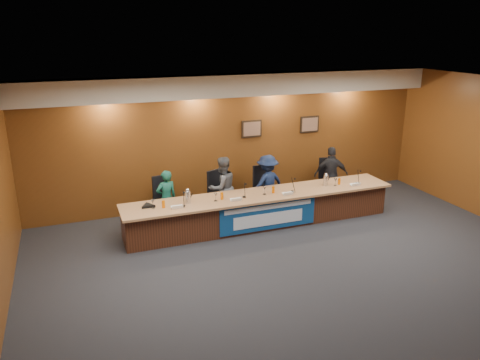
% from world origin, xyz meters
% --- Properties ---
extents(floor, '(10.00, 10.00, 0.00)m').
position_xyz_m(floor, '(0.00, 0.00, 0.00)').
color(floor, black).
rests_on(floor, ground).
extents(ceiling, '(10.00, 8.00, 0.04)m').
position_xyz_m(ceiling, '(0.00, 0.00, 3.20)').
color(ceiling, silver).
rests_on(ceiling, wall_back).
extents(wall_back, '(10.00, 0.04, 3.20)m').
position_xyz_m(wall_back, '(0.00, 4.00, 1.60)').
color(wall_back, '#5E3212').
rests_on(wall_back, floor).
extents(soffit, '(10.00, 0.50, 0.50)m').
position_xyz_m(soffit, '(0.00, 3.75, 2.95)').
color(soffit, beige).
rests_on(soffit, wall_back).
extents(dais_body, '(6.00, 0.80, 0.70)m').
position_xyz_m(dais_body, '(0.00, 2.40, 0.35)').
color(dais_body, '#452011').
rests_on(dais_body, floor).
extents(dais_top, '(6.10, 0.95, 0.05)m').
position_xyz_m(dais_top, '(0.00, 2.35, 0.72)').
color(dais_top, '#A16F46').
rests_on(dais_top, dais_body).
extents(banner, '(2.20, 0.02, 0.65)m').
position_xyz_m(banner, '(0.00, 1.99, 0.38)').
color(banner, navy).
rests_on(banner, dais_body).
extents(banner_text_upper, '(2.00, 0.01, 0.10)m').
position_xyz_m(banner_text_upper, '(0.00, 1.97, 0.58)').
color(banner_text_upper, silver).
rests_on(banner_text_upper, banner).
extents(banner_text_lower, '(1.60, 0.01, 0.28)m').
position_xyz_m(banner_text_lower, '(0.00, 1.97, 0.30)').
color(banner_text_lower, silver).
rests_on(banner_text_lower, banner).
extents(wall_photo_left, '(0.52, 0.04, 0.42)m').
position_xyz_m(wall_photo_left, '(0.40, 3.97, 1.85)').
color(wall_photo_left, black).
rests_on(wall_photo_left, wall_back).
extents(wall_photo_right, '(0.52, 0.04, 0.42)m').
position_xyz_m(wall_photo_right, '(2.00, 3.97, 1.85)').
color(wall_photo_right, black).
rests_on(wall_photo_right, wall_back).
extents(panelist_a, '(0.52, 0.39, 1.28)m').
position_xyz_m(panelist_a, '(-1.95, 3.12, 0.64)').
color(panelist_a, '#144F3E').
rests_on(panelist_a, floor).
extents(panelist_b, '(0.83, 0.72, 1.45)m').
position_xyz_m(panelist_b, '(-0.66, 3.12, 0.73)').
color(panelist_b, '#4A4C4F').
rests_on(panelist_b, floor).
extents(panelist_c, '(0.99, 0.70, 1.39)m').
position_xyz_m(panelist_c, '(0.47, 3.12, 0.69)').
color(panelist_c, '#111E3D').
rests_on(panelist_c, floor).
extents(panelist_d, '(0.91, 0.63, 1.43)m').
position_xyz_m(panelist_d, '(2.20, 3.12, 0.71)').
color(panelist_d, black).
rests_on(panelist_d, floor).
extents(office_chair_a, '(0.56, 0.56, 0.08)m').
position_xyz_m(office_chair_a, '(-1.95, 3.22, 0.48)').
color(office_chair_a, black).
rests_on(office_chair_a, floor).
extents(office_chair_b, '(0.63, 0.63, 0.08)m').
position_xyz_m(office_chair_b, '(-0.66, 3.22, 0.48)').
color(office_chair_b, black).
rests_on(office_chair_b, floor).
extents(office_chair_c, '(0.56, 0.56, 0.08)m').
position_xyz_m(office_chair_c, '(0.47, 3.22, 0.48)').
color(office_chair_c, black).
rests_on(office_chair_c, floor).
extents(office_chair_d, '(0.60, 0.60, 0.08)m').
position_xyz_m(office_chair_d, '(2.20, 3.22, 0.48)').
color(office_chair_d, black).
rests_on(office_chair_d, floor).
extents(nameplate_a, '(0.24, 0.08, 0.10)m').
position_xyz_m(nameplate_a, '(-1.94, 2.13, 0.80)').
color(nameplate_a, white).
rests_on(nameplate_a, dais_top).
extents(microphone_a, '(0.07, 0.07, 0.02)m').
position_xyz_m(microphone_a, '(-1.79, 2.22, 0.76)').
color(microphone_a, black).
rests_on(microphone_a, dais_top).
extents(juice_glass_a, '(0.06, 0.06, 0.15)m').
position_xyz_m(juice_glass_a, '(-2.18, 2.29, 0.82)').
color(juice_glass_a, '#E66700').
rests_on(juice_glass_a, dais_top).
extents(water_glass_a, '(0.08, 0.08, 0.18)m').
position_xyz_m(water_glass_a, '(-2.39, 2.33, 0.84)').
color(water_glass_a, silver).
rests_on(water_glass_a, dais_top).
extents(nameplate_b, '(0.24, 0.08, 0.10)m').
position_xyz_m(nameplate_b, '(-0.68, 2.11, 0.80)').
color(nameplate_b, white).
rests_on(nameplate_b, dais_top).
extents(microphone_b, '(0.07, 0.07, 0.02)m').
position_xyz_m(microphone_b, '(-0.44, 2.29, 0.76)').
color(microphone_b, black).
rests_on(microphone_b, dais_top).
extents(juice_glass_b, '(0.06, 0.06, 0.15)m').
position_xyz_m(juice_glass_b, '(-0.93, 2.34, 0.82)').
color(juice_glass_b, '#E66700').
rests_on(juice_glass_b, dais_top).
extents(water_glass_b, '(0.08, 0.08, 0.18)m').
position_xyz_m(water_glass_b, '(-1.08, 2.29, 0.84)').
color(water_glass_b, silver).
rests_on(water_glass_b, dais_top).
extents(nameplate_c, '(0.24, 0.08, 0.10)m').
position_xyz_m(nameplate_c, '(0.50, 2.07, 0.80)').
color(nameplate_c, white).
rests_on(nameplate_c, dais_top).
extents(microphone_c, '(0.07, 0.07, 0.02)m').
position_xyz_m(microphone_c, '(0.68, 2.25, 0.76)').
color(microphone_c, black).
rests_on(microphone_c, dais_top).
extents(juice_glass_c, '(0.06, 0.06, 0.15)m').
position_xyz_m(juice_glass_c, '(0.26, 2.32, 0.82)').
color(juice_glass_c, '#E66700').
rests_on(juice_glass_c, dais_top).
extents(water_glass_c, '(0.08, 0.08, 0.18)m').
position_xyz_m(water_glass_c, '(0.04, 2.30, 0.84)').
color(water_glass_c, silver).
rests_on(water_glass_c, dais_top).
extents(nameplate_d, '(0.24, 0.08, 0.10)m').
position_xyz_m(nameplate_d, '(2.23, 2.08, 0.80)').
color(nameplate_d, white).
rests_on(nameplate_d, dais_top).
extents(microphone_d, '(0.07, 0.07, 0.02)m').
position_xyz_m(microphone_d, '(2.35, 2.23, 0.76)').
color(microphone_d, black).
rests_on(microphone_d, dais_top).
extents(juice_glass_d, '(0.06, 0.06, 0.15)m').
position_xyz_m(juice_glass_d, '(1.93, 2.32, 0.82)').
color(juice_glass_d, '#E66700').
rests_on(juice_glass_d, dais_top).
extents(water_glass_d, '(0.08, 0.08, 0.18)m').
position_xyz_m(water_glass_d, '(1.79, 2.27, 0.84)').
color(water_glass_d, silver).
rests_on(water_glass_d, dais_top).
extents(carafe_left, '(0.12, 0.12, 0.26)m').
position_xyz_m(carafe_left, '(-1.66, 2.38, 0.88)').
color(carafe_left, silver).
rests_on(carafe_left, dais_top).
extents(carafe_right, '(0.11, 0.11, 0.24)m').
position_xyz_m(carafe_right, '(1.59, 2.36, 0.87)').
color(carafe_right, silver).
rests_on(carafe_right, dais_top).
extents(speakerphone, '(0.32, 0.32, 0.05)m').
position_xyz_m(speakerphone, '(-2.47, 2.44, 0.78)').
color(speakerphone, black).
rests_on(speakerphone, dais_top).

